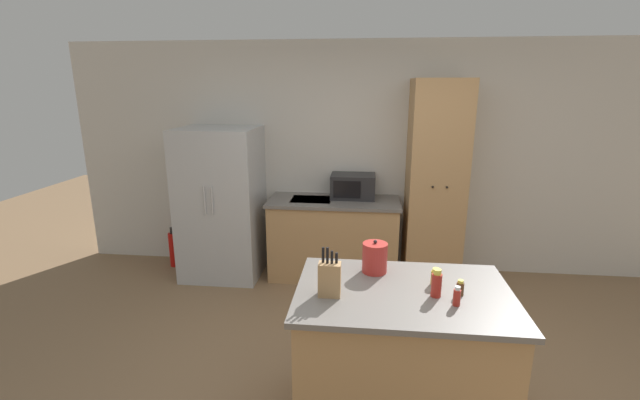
% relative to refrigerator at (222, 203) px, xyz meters
% --- Properties ---
extents(ground_plane, '(14.00, 14.00, 0.00)m').
position_rel_refrigerator_xyz_m(ground_plane, '(1.77, -1.93, -0.84)').
color(ground_plane, '#846647').
extents(wall_back, '(7.20, 0.06, 2.60)m').
position_rel_refrigerator_xyz_m(wall_back, '(1.77, 0.40, 0.46)').
color(wall_back, beige).
rests_on(wall_back, ground_plane).
extents(refrigerator, '(0.86, 0.77, 1.68)m').
position_rel_refrigerator_xyz_m(refrigerator, '(0.00, 0.00, 0.00)').
color(refrigerator, '#B7BABC').
rests_on(refrigerator, ground_plane).
extents(back_counter, '(1.45, 0.65, 0.90)m').
position_rel_refrigerator_xyz_m(back_counter, '(1.26, 0.07, -0.39)').
color(back_counter, tan).
rests_on(back_counter, ground_plane).
extents(pantry_cabinet, '(0.58, 0.61, 2.19)m').
position_rel_refrigerator_xyz_m(pantry_cabinet, '(2.34, 0.08, 0.25)').
color(pantry_cabinet, tan).
rests_on(pantry_cabinet, ground_plane).
extents(kitchen_island, '(1.28, 0.87, 0.93)m').
position_rel_refrigerator_xyz_m(kitchen_island, '(1.84, -2.11, -0.37)').
color(kitchen_island, tan).
rests_on(kitchen_island, ground_plane).
extents(microwave, '(0.49, 0.34, 0.27)m').
position_rel_refrigerator_xyz_m(microwave, '(1.46, 0.19, 0.19)').
color(microwave, '#232326').
rests_on(microwave, back_counter).
extents(knife_block, '(0.13, 0.08, 0.30)m').
position_rel_refrigerator_xyz_m(knife_block, '(1.41, -2.22, 0.20)').
color(knife_block, tan).
rests_on(knife_block, kitchen_island).
extents(spice_bottle_tall_dark, '(0.04, 0.04, 0.09)m').
position_rel_refrigerator_xyz_m(spice_bottle_tall_dark, '(2.16, -2.13, 0.14)').
color(spice_bottle_tall_dark, '#563319').
rests_on(spice_bottle_tall_dark, kitchen_island).
extents(spice_bottle_short_red, '(0.04, 0.04, 0.11)m').
position_rel_refrigerator_xyz_m(spice_bottle_short_red, '(2.12, -2.26, 0.15)').
color(spice_bottle_short_red, '#B2281E').
rests_on(spice_bottle_short_red, kitchen_island).
extents(spice_bottle_amber_oil, '(0.06, 0.06, 0.17)m').
position_rel_refrigerator_xyz_m(spice_bottle_amber_oil, '(2.02, -2.16, 0.17)').
color(spice_bottle_amber_oil, '#B2281E').
rests_on(spice_bottle_amber_oil, kitchen_island).
extents(spice_bottle_green_herb, '(0.06, 0.06, 0.11)m').
position_rel_refrigerator_xyz_m(spice_bottle_green_herb, '(2.04, -2.01, 0.14)').
color(spice_bottle_green_herb, gold).
rests_on(spice_bottle_green_herb, kitchen_island).
extents(kettle, '(0.16, 0.16, 0.22)m').
position_rel_refrigerator_xyz_m(kettle, '(1.67, -1.86, 0.19)').
color(kettle, '#B72D28').
rests_on(kettle, kitchen_island).
extents(fire_extinguisher, '(0.10, 0.10, 0.49)m').
position_rel_refrigerator_xyz_m(fire_extinguisher, '(-0.67, 0.12, -0.62)').
color(fire_extinguisher, red).
rests_on(fire_extinguisher, ground_plane).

